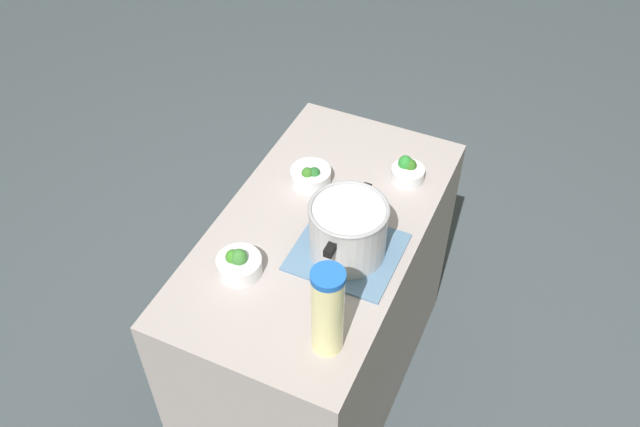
{
  "coord_description": "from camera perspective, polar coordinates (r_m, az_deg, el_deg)",
  "views": [
    {
      "loc": [
        1.33,
        0.6,
        2.41
      ],
      "look_at": [
        0.0,
        0.0,
        0.95
      ],
      "focal_mm": 38.27,
      "sensor_mm": 36.0,
      "label": 1
    }
  ],
  "objects": [
    {
      "name": "ground_plane",
      "position": [
        2.81,
        -0.0,
        -13.75
      ],
      "size": [
        8.0,
        8.0,
        0.0
      ],
      "primitive_type": "plane",
      "color": "#424C52"
    },
    {
      "name": "counter_slab",
      "position": [
        2.44,
        -0.0,
        -8.29
      ],
      "size": [
        1.12,
        0.61,
        0.9
      ],
      "primitive_type": "cube",
      "color": "#A39795",
      "rests_on": "ground_plane"
    },
    {
      "name": "dish_cloth",
      "position": [
        2.02,
        2.29,
        -3.22
      ],
      "size": [
        0.29,
        0.31,
        0.01
      ],
      "primitive_type": "cube",
      "color": "slate",
      "rests_on": "counter_slab"
    },
    {
      "name": "cooking_pot",
      "position": [
        1.95,
        2.37,
        -1.32
      ],
      "size": [
        0.3,
        0.23,
        0.18
      ],
      "color": "#B7B7BC",
      "rests_on": "dish_cloth"
    },
    {
      "name": "lemonade_pitcher",
      "position": [
        1.71,
        0.64,
        -8.15
      ],
      "size": [
        0.09,
        0.09,
        0.29
      ],
      "color": "#F4EB9E",
      "rests_on": "counter_slab"
    },
    {
      "name": "broccoli_bowl_front",
      "position": [
        2.25,
        7.34,
        3.52
      ],
      "size": [
        0.11,
        0.11,
        0.08
      ],
      "color": "silver",
      "rests_on": "counter_slab"
    },
    {
      "name": "broccoli_bowl_center",
      "position": [
        2.22,
        -0.78,
        3.17
      ],
      "size": [
        0.13,
        0.13,
        0.07
      ],
      "color": "silver",
      "rests_on": "counter_slab"
    },
    {
      "name": "broccoli_bowl_back",
      "position": [
        1.96,
        -6.8,
        -4.2
      ],
      "size": [
        0.13,
        0.13,
        0.09
      ],
      "color": "silver",
      "rests_on": "counter_slab"
    }
  ]
}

